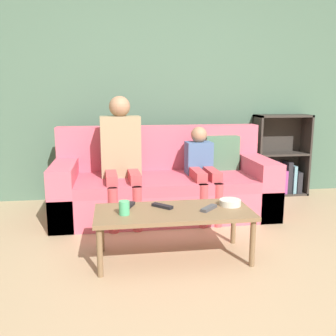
% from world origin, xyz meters
% --- Properties ---
extents(ground_plane, '(22.00, 22.00, 0.00)m').
position_xyz_m(ground_plane, '(0.00, 0.00, 0.00)').
color(ground_plane, tan).
extents(wall_back, '(12.00, 0.06, 2.60)m').
position_xyz_m(wall_back, '(0.00, 2.30, 1.30)').
color(wall_back, '#4C6B56').
rests_on(wall_back, ground_plane).
extents(couch, '(2.14, 0.89, 0.87)m').
position_xyz_m(couch, '(-0.11, 1.61, 0.28)').
color(couch, '#DB5B70').
rests_on(couch, ground_plane).
extents(bookshelf, '(0.64, 0.28, 0.96)m').
position_xyz_m(bookshelf, '(1.36, 2.15, 0.36)').
color(bookshelf, '#332D28').
rests_on(bookshelf, ground_plane).
extents(coffee_table, '(1.14, 0.50, 0.37)m').
position_xyz_m(coffee_table, '(-0.19, 0.53, 0.33)').
color(coffee_table, brown).
rests_on(coffee_table, ground_plane).
extents(person_adult, '(0.39, 0.63, 1.18)m').
position_xyz_m(person_adult, '(-0.53, 1.53, 0.67)').
color(person_adult, '#C6474C').
rests_on(person_adult, ground_plane).
extents(person_child, '(0.26, 0.62, 0.88)m').
position_xyz_m(person_child, '(0.25, 1.47, 0.50)').
color(person_child, '#C6474C').
rests_on(person_child, ground_plane).
extents(cup_near, '(0.08, 0.08, 0.10)m').
position_xyz_m(cup_near, '(-0.55, 0.49, 0.42)').
color(cup_near, '#4CB77A').
rests_on(cup_near, coffee_table).
extents(tv_remote_0, '(0.15, 0.15, 0.02)m').
position_xyz_m(tv_remote_0, '(-0.26, 0.61, 0.38)').
color(tv_remote_0, black).
rests_on(tv_remote_0, coffee_table).
extents(tv_remote_1, '(0.15, 0.16, 0.02)m').
position_xyz_m(tv_remote_1, '(0.07, 0.51, 0.38)').
color(tv_remote_1, '#47474C').
rests_on(tv_remote_1, coffee_table).
extents(tv_remote_2, '(0.11, 0.18, 0.02)m').
position_xyz_m(tv_remote_2, '(-0.51, 0.65, 0.38)').
color(tv_remote_2, black).
rests_on(tv_remote_2, coffee_table).
extents(snack_bowl, '(0.16, 0.16, 0.05)m').
position_xyz_m(snack_bowl, '(0.25, 0.59, 0.39)').
color(snack_bowl, beige).
rests_on(snack_bowl, coffee_table).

